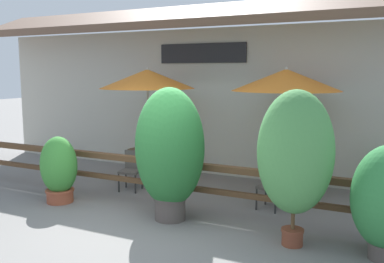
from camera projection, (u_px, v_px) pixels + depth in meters
The scene contains 14 objects.
ground_plane at pixel (138, 228), 7.02m from camera, with size 60.00×60.00×0.00m, color slate.
building_facade at pixel (231, 88), 10.36m from camera, with size 14.28×1.49×4.23m.
patio_railing at pixel (169, 174), 7.85m from camera, with size 10.40×0.14×0.95m.
patio_umbrella_near at pixel (147, 79), 9.63m from camera, with size 2.16×2.16×2.64m.
dining_table_near at pixel (148, 156), 9.88m from camera, with size 0.99×0.99×0.76m.
chair_near_streetside at pixel (132, 168), 9.26m from camera, with size 0.50×0.50×0.85m.
chair_near_wallside at pixel (165, 157), 10.51m from camera, with size 0.44×0.44×0.85m.
patio_umbrella_middle at pixel (286, 80), 8.41m from camera, with size 2.16×2.16×2.64m.
dining_table_middle at pixel (283, 168), 8.65m from camera, with size 0.99×0.99×0.76m.
chair_middle_streetside at pixel (272, 184), 8.00m from camera, with size 0.48×0.48×0.85m.
chair_middle_wallside at pixel (294, 168), 9.34m from camera, with size 0.51×0.51×0.85m.
potted_plant_corner_fern at pixel (295, 154), 6.15m from camera, with size 1.10×0.99×2.31m.
potted_plant_small_flowering at pixel (59, 169), 8.35m from camera, with size 0.74×0.67×1.31m.
potted_plant_broad_leaf at pixel (170, 150), 7.29m from camera, with size 1.22×1.09×2.30m.
Camera 1 is at (3.80, -5.63, 2.55)m, focal length 40.00 mm.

